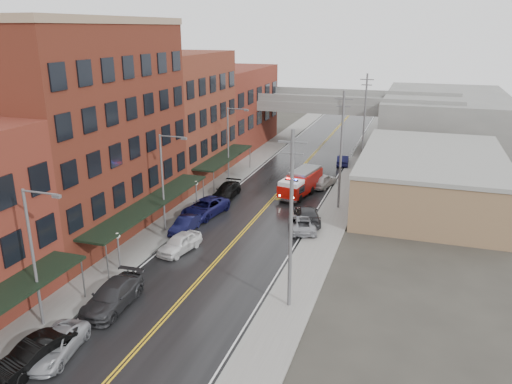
% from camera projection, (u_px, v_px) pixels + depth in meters
% --- Properties ---
extents(road, '(11.00, 160.00, 0.02)m').
position_uv_depth(road, '(257.00, 217.00, 48.97)').
color(road, black).
rests_on(road, ground).
extents(sidewalk_left, '(3.00, 160.00, 0.15)m').
position_uv_depth(sidewalk_left, '(189.00, 209.00, 51.12)').
color(sidewalk_left, slate).
rests_on(sidewalk_left, ground).
extents(sidewalk_right, '(3.00, 160.00, 0.15)m').
position_uv_depth(sidewalk_right, '(330.00, 225.00, 46.78)').
color(sidewalk_right, slate).
rests_on(sidewalk_right, ground).
extents(curb_left, '(0.30, 160.00, 0.15)m').
position_uv_depth(curb_left, '(204.00, 210.00, 50.63)').
color(curb_left, gray).
rests_on(curb_left, ground).
extents(curb_right, '(0.30, 160.00, 0.15)m').
position_uv_depth(curb_right, '(313.00, 223.00, 47.27)').
color(curb_right, gray).
rests_on(curb_right, ground).
extents(brick_building_b, '(9.00, 20.00, 18.00)m').
position_uv_depth(brick_building_b, '(88.00, 132.00, 43.79)').
color(brick_building_b, '#562116').
rests_on(brick_building_b, ground).
extents(brick_building_c, '(9.00, 15.00, 15.00)m').
position_uv_depth(brick_building_c, '(179.00, 117.00, 60.04)').
color(brick_building_c, maroon).
rests_on(brick_building_c, ground).
extents(brick_building_far, '(9.00, 20.00, 12.00)m').
position_uv_depth(brick_building_far, '(231.00, 108.00, 76.30)').
color(brick_building_far, maroon).
rests_on(brick_building_far, ground).
extents(tan_building, '(14.00, 22.00, 5.00)m').
position_uv_depth(tan_building, '(430.00, 180.00, 52.46)').
color(tan_building, '#836446').
rests_on(tan_building, ground).
extents(right_far_block, '(18.00, 30.00, 8.00)m').
position_uv_depth(right_far_block, '(444.00, 119.00, 78.46)').
color(right_far_block, slate).
rests_on(right_far_block, ground).
extents(awning_1, '(2.60, 18.00, 3.09)m').
position_uv_depth(awning_1, '(151.00, 203.00, 43.95)').
color(awning_1, black).
rests_on(awning_1, ground).
extents(awning_2, '(2.60, 13.00, 3.09)m').
position_uv_depth(awning_2, '(224.00, 157.00, 59.73)').
color(awning_2, black).
rests_on(awning_2, ground).
extents(globe_lamp_1, '(0.44, 0.44, 3.12)m').
position_uv_depth(globe_lamp_1, '(118.00, 243.00, 37.52)').
color(globe_lamp_1, '#59595B').
rests_on(globe_lamp_1, ground).
extents(globe_lamp_2, '(0.44, 0.44, 3.12)m').
position_uv_depth(globe_lamp_2, '(196.00, 189.00, 50.15)').
color(globe_lamp_2, '#59595B').
rests_on(globe_lamp_2, ground).
extents(street_lamp_0, '(2.64, 0.22, 9.00)m').
position_uv_depth(street_lamp_0, '(35.00, 251.00, 29.45)').
color(street_lamp_0, '#59595B').
rests_on(street_lamp_0, ground).
extents(street_lamp_1, '(2.64, 0.22, 9.00)m').
position_uv_depth(street_lamp_1, '(165.00, 177.00, 43.88)').
color(street_lamp_1, '#59595B').
rests_on(street_lamp_1, ground).
extents(street_lamp_2, '(2.64, 0.22, 9.00)m').
position_uv_depth(street_lamp_2, '(230.00, 140.00, 58.31)').
color(street_lamp_2, '#59595B').
rests_on(street_lamp_2, ground).
extents(utility_pole_0, '(1.80, 0.24, 12.00)m').
position_uv_depth(utility_pole_0, '(291.00, 219.00, 31.33)').
color(utility_pole_0, '#59595B').
rests_on(utility_pole_0, ground).
extents(utility_pole_1, '(1.80, 0.24, 12.00)m').
position_uv_depth(utility_pole_1, '(341.00, 149.00, 49.37)').
color(utility_pole_1, '#59595B').
rests_on(utility_pole_1, ground).
extents(utility_pole_2, '(1.80, 0.24, 12.00)m').
position_uv_depth(utility_pole_2, '(365.00, 116.00, 67.41)').
color(utility_pole_2, '#59595B').
rests_on(utility_pole_2, ground).
extents(overpass, '(40.00, 10.00, 7.50)m').
position_uv_depth(overpass, '(322.00, 109.00, 75.96)').
color(overpass, slate).
rests_on(overpass, ground).
extents(fire_truck, '(3.95, 7.62, 2.67)m').
position_uv_depth(fire_truck, '(301.00, 182.00, 55.13)').
color(fire_truck, '#A60D07').
rests_on(fire_truck, ground).
extents(parked_car_left_1, '(2.55, 4.88, 1.53)m').
position_uv_depth(parked_car_left_1, '(35.00, 354.00, 27.24)').
color(parked_car_left_1, black).
rests_on(parked_car_left_1, ground).
extents(parked_car_left_2, '(2.92, 5.04, 1.32)m').
position_uv_depth(parked_car_left_2, '(56.00, 345.00, 28.13)').
color(parked_car_left_2, '#919398').
rests_on(parked_car_left_2, ground).
extents(parked_car_left_3, '(2.57, 5.77, 1.65)m').
position_uv_depth(parked_car_left_3, '(113.00, 296.00, 33.01)').
color(parked_car_left_3, '#28282B').
rests_on(parked_car_left_3, ground).
extents(parked_car_left_4, '(2.67, 4.75, 1.53)m').
position_uv_depth(parked_car_left_4, '(180.00, 243.00, 41.27)').
color(parked_car_left_4, silver).
rests_on(parked_car_left_4, ground).
extents(parked_car_left_5, '(1.51, 4.27, 1.41)m').
position_uv_depth(parked_car_left_5, '(185.00, 225.00, 45.26)').
color(parked_car_left_5, black).
rests_on(parked_car_left_5, ground).
extents(parked_car_left_6, '(3.71, 6.28, 1.64)m').
position_uv_depth(parked_car_left_6, '(205.00, 208.00, 49.22)').
color(parked_car_left_6, '#111141').
rests_on(parked_car_left_6, ground).
extents(parked_car_left_7, '(2.30, 5.21, 1.49)m').
position_uv_depth(parked_car_left_7, '(227.00, 191.00, 54.55)').
color(parked_car_left_7, black).
rests_on(parked_car_left_7, ground).
extents(parked_car_right_0, '(3.75, 5.52, 1.40)m').
position_uv_depth(parked_car_right_0, '(302.00, 223.00, 45.65)').
color(parked_car_right_0, gray).
rests_on(parked_car_right_0, ground).
extents(parked_car_right_1, '(3.91, 5.96, 1.60)m').
position_uv_depth(parked_car_right_1, '(307.00, 215.00, 47.36)').
color(parked_car_right_1, '#252527').
rests_on(parked_car_right_1, ground).
extents(parked_car_right_2, '(2.91, 4.91, 1.57)m').
position_uv_depth(parked_car_right_2, '(323.00, 180.00, 58.10)').
color(parked_car_right_2, silver).
rests_on(parked_car_right_2, ground).
extents(parked_car_right_3, '(1.98, 4.44, 1.42)m').
position_uv_depth(parked_car_right_3, '(343.00, 160.00, 67.29)').
color(parked_car_right_3, black).
rests_on(parked_car_right_3, ground).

